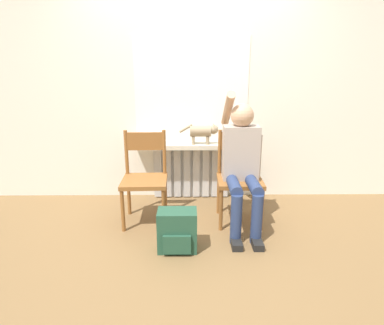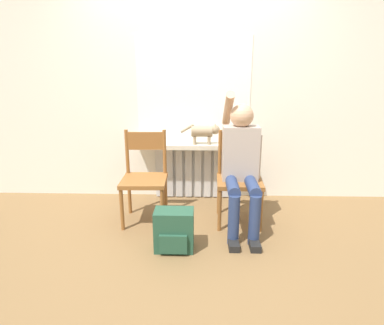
{
  "view_description": "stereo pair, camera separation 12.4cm",
  "coord_description": "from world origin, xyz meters",
  "px_view_note": "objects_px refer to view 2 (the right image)",
  "views": [
    {
      "loc": [
        -0.03,
        -2.51,
        1.46
      ],
      "look_at": [
        0.0,
        0.62,
        0.58
      ],
      "focal_mm": 30.0,
      "sensor_mm": 36.0,
      "label": 1
    },
    {
      "loc": [
        0.09,
        -2.5,
        1.46
      ],
      "look_at": [
        0.0,
        0.62,
        0.58
      ],
      "focal_mm": 30.0,
      "sensor_mm": 36.0,
      "label": 2
    }
  ],
  "objects_px": {
    "person": "(241,160)",
    "cat": "(204,131)",
    "chair_left": "(145,176)",
    "chair_right": "(239,177)",
    "backpack": "(174,230)"
  },
  "relations": [
    {
      "from": "cat",
      "to": "backpack",
      "type": "height_order",
      "value": "cat"
    },
    {
      "from": "person",
      "to": "chair_left",
      "type": "bearing_deg",
      "value": 172.73
    },
    {
      "from": "chair_left",
      "to": "cat",
      "type": "height_order",
      "value": "cat"
    },
    {
      "from": "chair_left",
      "to": "backpack",
      "type": "distance_m",
      "value": 0.73
    },
    {
      "from": "person",
      "to": "cat",
      "type": "height_order",
      "value": "person"
    },
    {
      "from": "chair_left",
      "to": "chair_right",
      "type": "distance_m",
      "value": 0.94
    },
    {
      "from": "chair_right",
      "to": "backpack",
      "type": "distance_m",
      "value": 0.88
    },
    {
      "from": "chair_left",
      "to": "cat",
      "type": "xyz_separation_m",
      "value": [
        0.6,
        0.51,
        0.36
      ]
    },
    {
      "from": "chair_right",
      "to": "backpack",
      "type": "height_order",
      "value": "chair_right"
    },
    {
      "from": "chair_left",
      "to": "backpack",
      "type": "height_order",
      "value": "chair_left"
    },
    {
      "from": "chair_left",
      "to": "chair_right",
      "type": "height_order",
      "value": "same"
    },
    {
      "from": "chair_left",
      "to": "chair_right",
      "type": "bearing_deg",
      "value": -1.67
    },
    {
      "from": "person",
      "to": "backpack",
      "type": "bearing_deg",
      "value": -142.61
    },
    {
      "from": "chair_right",
      "to": "chair_left",
      "type": "bearing_deg",
      "value": -178.2
    },
    {
      "from": "chair_left",
      "to": "cat",
      "type": "bearing_deg",
      "value": 38.9
    }
  ]
}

